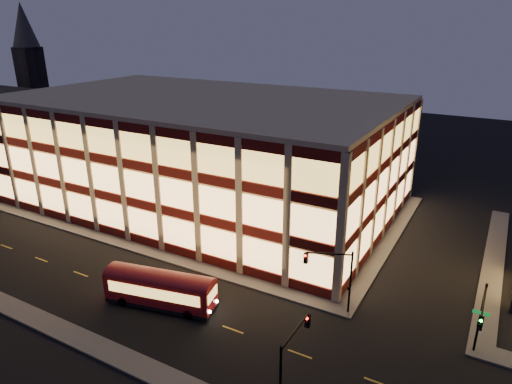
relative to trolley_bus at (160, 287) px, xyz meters
The scene contains 12 objects.
ground 10.75m from the trolley_bus, 144.29° to the left, with size 200.00×200.00×0.00m, color black.
sidewalk_office_south 13.76m from the trolley_bus, 148.24° to the left, with size 54.00×2.00×0.15m, color #514F4C.
sidewalk_office_east 27.35m from the trolley_bus, 58.14° to the left, with size 2.00×30.00×0.15m, color #514F4C.
sidewalk_tower_west 34.44m from the trolley_bus, 42.38° to the left, with size 2.00×30.00×0.15m, color #514F4C.
sidewalk_near 11.12m from the trolley_bus, 141.57° to the right, with size 100.00×2.00×0.15m, color #514F4C.
office_building 26.36m from the trolley_bus, 116.50° to the left, with size 50.45×30.45×14.50m.
church_tower 91.44m from the trolley_bus, 149.56° to the left, with size 5.00×5.00×18.00m, color #2D2621.
church_spire 93.58m from the trolley_bus, 149.56° to the left, with size 6.00×6.00×10.00m, color #4C473F.
traffic_signal_far 15.22m from the trolley_bus, 25.24° to the left, with size 3.79×1.87×6.00m.
traffic_signal_right 25.61m from the trolley_bus, 12.58° to the left, with size 1.20×4.37×6.00m.
traffic_signal_near 15.84m from the trolley_bus, 18.03° to the right, with size 0.32×4.45×6.00m.
trolley_bus is the anchor object (origin of this frame).
Camera 1 is at (32.85, -32.17, 23.78)m, focal length 32.00 mm.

